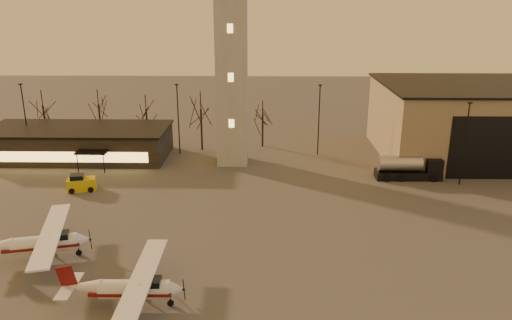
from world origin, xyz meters
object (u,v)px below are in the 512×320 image
(cessna_rear, at_px, (47,246))
(fuel_truck, at_px, (408,170))
(cessna_front, at_px, (137,292))
(hangar, at_px, (490,120))
(service_cart, at_px, (81,184))
(terminal, at_px, (78,142))
(control_tower, at_px, (231,41))

(cessna_rear, relative_size, fuel_truck, 1.57)
(cessna_front, bearing_deg, hangar, 41.93)
(fuel_truck, distance_m, service_cart, 39.72)
(terminal, distance_m, fuel_truck, 44.97)
(hangar, relative_size, cessna_rear, 2.42)
(hangar, xyz_separation_m, cessna_rear, (-50.32, -30.91, -3.96))
(control_tower, bearing_deg, hangar, 6.31)
(fuel_truck, relative_size, service_cart, 2.35)
(control_tower, relative_size, terminal, 1.28)
(cessna_rear, bearing_deg, service_cart, 86.12)
(cessna_front, xyz_separation_m, cessna_rear, (-9.46, 6.83, 0.05))
(hangar, relative_size, fuel_truck, 3.79)
(hangar, height_order, cessna_rear, hangar)
(hangar, height_order, terminal, hangar)
(control_tower, distance_m, cessna_rear, 34.05)
(terminal, relative_size, cessna_front, 2.09)
(fuel_truck, bearing_deg, service_cart, -173.39)
(terminal, bearing_deg, cessna_front, -64.39)
(control_tower, height_order, terminal, control_tower)
(terminal, xyz_separation_m, service_cart, (4.82, -12.79, -1.40))
(cessna_rear, xyz_separation_m, fuel_truck, (36.58, 20.93, -0.02))
(cessna_rear, xyz_separation_m, service_cart, (-2.85, 16.12, -0.44))
(terminal, xyz_separation_m, cessna_rear, (7.67, -28.91, -0.96))
(cessna_front, height_order, cessna_rear, cessna_rear)
(cessna_front, relative_size, cessna_rear, 0.96)
(hangar, distance_m, fuel_truck, 17.44)
(terminal, height_order, service_cart, terminal)
(control_tower, xyz_separation_m, cessna_front, (-4.86, -33.76, -15.18))
(control_tower, distance_m, cessna_front, 37.33)
(cessna_rear, height_order, fuel_truck, cessna_rear)
(cessna_front, bearing_deg, control_tower, 81.01)
(service_cart, bearing_deg, control_tower, 18.95)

